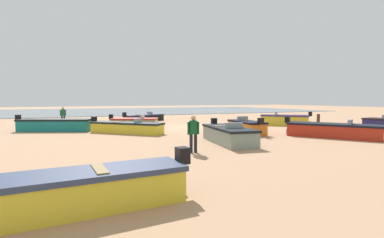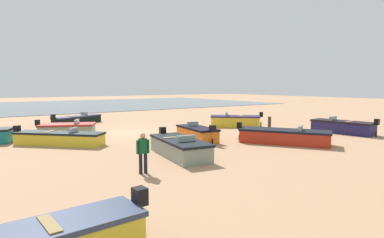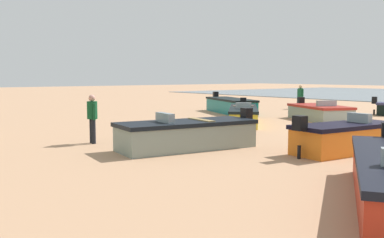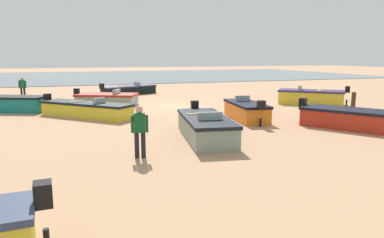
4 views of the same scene
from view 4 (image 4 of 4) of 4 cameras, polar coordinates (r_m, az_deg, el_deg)
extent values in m
plane|color=tan|center=(22.27, -3.18, 2.08)|extent=(160.00, 160.00, 0.00)
cube|color=slate|center=(57.64, -12.88, 6.80)|extent=(80.00, 36.00, 0.06)
cube|color=black|center=(6.19, -22.93, -11.14)|extent=(0.30, 0.34, 0.40)
cube|color=#B42918|center=(16.68, 26.12, -0.38)|extent=(4.02, 5.12, 0.73)
cube|color=black|center=(16.61, 26.24, 1.06)|extent=(4.14, 5.25, 0.12)
cube|color=black|center=(17.37, 17.48, 2.59)|extent=(0.42, 0.41, 0.40)
cylinder|color=black|center=(17.49, 17.34, 0.03)|extent=(0.14, 0.14, 0.37)
cube|color=gold|center=(19.07, -16.71, 1.29)|extent=(4.49, 4.50, 0.64)
cube|color=black|center=(19.02, -16.77, 2.41)|extent=(4.62, 4.63, 0.12)
cube|color=black|center=(20.98, -22.32, 3.26)|extent=(0.42, 0.42, 0.40)
cylinder|color=black|center=(21.07, -22.19, 1.32)|extent=(0.14, 0.14, 0.32)
cube|color=#8C9EA8|center=(18.39, -14.74, 2.89)|extent=(0.65, 0.65, 0.28)
cube|color=#8E674E|center=(19.46, -18.16, 2.65)|extent=(0.89, 0.89, 0.08)
cube|color=orange|center=(17.71, 8.73, 1.10)|extent=(1.64, 3.49, 0.73)
cube|color=black|center=(17.65, 8.77, 2.47)|extent=(1.73, 3.60, 0.12)
cube|color=black|center=(15.91, 11.12, 2.23)|extent=(0.35, 0.32, 0.40)
cylinder|color=black|center=(16.03, 11.02, -0.57)|extent=(0.11, 0.11, 0.37)
cube|color=#8C9EA8|center=(18.18, 8.14, 3.34)|extent=(0.76, 0.29, 0.28)
cube|color=black|center=(29.43, -10.13, 4.49)|extent=(4.66, 2.95, 0.60)
cube|color=#2B2B4D|center=(29.40, -10.15, 5.19)|extent=(4.78, 3.06, 0.12)
cube|color=black|center=(28.15, -14.40, 5.19)|extent=(0.39, 0.41, 0.40)
cylinder|color=black|center=(28.21, -14.34, 3.79)|extent=(0.13, 0.13, 0.30)
cube|color=#8C9EA8|center=(29.81, -8.86, 5.68)|extent=(0.48, 0.75, 0.28)
cube|color=olive|center=(29.09, -11.10, 5.21)|extent=(0.64, 1.04, 0.08)
cube|color=gray|center=(23.10, -13.55, 2.91)|extent=(3.99, 3.05, 0.64)
cube|color=maroon|center=(23.06, -13.59, 3.84)|extent=(4.12, 3.17, 0.12)
cube|color=black|center=(23.79, -18.14, 4.24)|extent=(0.39, 0.41, 0.40)
cylinder|color=black|center=(23.87, -18.04, 2.53)|extent=(0.13, 0.13, 0.32)
cube|color=#8C9EA8|center=(22.84, -12.11, 4.35)|extent=(0.61, 1.00, 0.28)
cube|color=gold|center=(24.28, 18.63, 3.21)|extent=(3.98, 3.71, 0.82)
cube|color=#322550|center=(24.23, 18.69, 4.31)|extent=(4.10, 3.84, 0.12)
cube|color=black|center=(24.19, 23.83, 4.40)|extent=(0.42, 0.43, 0.40)
cylinder|color=black|center=(24.28, 23.69, 2.40)|extent=(0.14, 0.14, 0.41)
cube|color=#8C9EA8|center=(24.27, 17.08, 4.87)|extent=(0.74, 0.81, 0.28)
cube|color=#946E48|center=(24.21, 19.87, 4.35)|extent=(1.01, 1.12, 0.08)
cube|color=gray|center=(13.42, 2.17, -1.64)|extent=(2.11, 4.37, 0.74)
cube|color=black|center=(13.34, 2.19, 0.17)|extent=(2.21, 4.48, 0.12)
cube|color=black|center=(15.52, 0.43, 2.25)|extent=(0.36, 0.33, 0.40)
cylinder|color=black|center=(15.65, 0.42, -0.64)|extent=(0.11, 0.11, 0.37)
cube|color=#8C9EA8|center=(12.60, 2.89, 0.50)|extent=(0.92, 0.33, 0.28)
cube|color=olive|center=(13.84, 1.73, 0.74)|extent=(1.29, 0.43, 0.08)
cube|color=#147576|center=(22.83, -28.50, 2.03)|extent=(5.12, 3.15, 0.76)
cube|color=black|center=(22.79, -28.59, 3.13)|extent=(5.24, 3.26, 0.12)
cylinder|color=#402C1B|center=(20.82, 24.60, 2.30)|extent=(0.22, 0.22, 1.21)
cylinder|color=black|center=(28.78, -25.43, 3.76)|extent=(0.15, 0.15, 0.82)
cylinder|color=black|center=(28.82, -25.82, 3.74)|extent=(0.15, 0.15, 0.82)
cylinder|color=#154D2F|center=(28.74, -25.73, 5.14)|extent=(0.36, 0.36, 0.58)
cylinder|color=#154D2F|center=(28.70, -25.29, 5.08)|extent=(0.10, 0.10, 0.54)
cylinder|color=#154D2F|center=(28.79, -26.15, 5.03)|extent=(0.10, 0.10, 0.54)
sphere|color=tan|center=(28.72, -25.79, 5.93)|extent=(0.24, 0.24, 0.22)
cylinder|color=black|center=(11.02, -7.86, -4.14)|extent=(0.16, 0.16, 0.82)
cylinder|color=black|center=(11.01, -8.90, -4.17)|extent=(0.16, 0.16, 0.82)
cylinder|color=#104725|center=(10.86, -8.48, -0.57)|extent=(0.38, 0.38, 0.58)
cylinder|color=#104725|center=(10.88, -7.31, -0.74)|extent=(0.10, 0.10, 0.54)
cylinder|color=#104725|center=(10.86, -9.63, -0.82)|extent=(0.10, 0.10, 0.54)
sphere|color=tan|center=(10.80, -8.53, 1.51)|extent=(0.25, 0.25, 0.22)
camera|label=1|loc=(3.23, -115.92, -18.99)|focal=26.38mm
camera|label=2|loc=(3.69, -120.10, 0.48)|focal=29.93mm
camera|label=3|loc=(15.74, 56.00, 2.52)|focal=40.85mm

